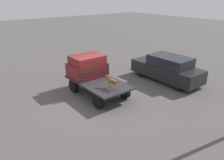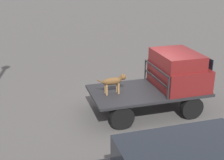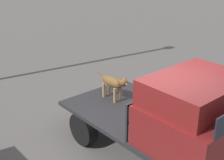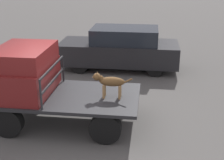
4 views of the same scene
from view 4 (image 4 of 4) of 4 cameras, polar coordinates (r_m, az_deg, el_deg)
name	(u,v)px [view 4 (image 4 of 4)]	position (r m, az deg, el deg)	size (l,w,h in m)	color
ground_plane	(66,122)	(8.28, -8.43, -7.64)	(80.00, 80.00, 0.00)	#514F4C
flatbed_truck	(65,102)	(8.02, -8.65, -4.00)	(3.76, 1.97, 0.79)	black
truck_cab	(22,71)	(8.08, -16.12, 1.51)	(1.50, 1.85, 1.19)	maroon
truck_headboard	(53,76)	(7.83, -10.78, 0.79)	(0.04, 1.85, 0.73)	#232326
dog	(109,82)	(7.53, -0.53, -0.30)	(0.99, 0.23, 0.65)	#9E7547
parked_sedan	(120,48)	(11.97, 1.52, 5.79)	(4.48, 1.73, 1.61)	black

